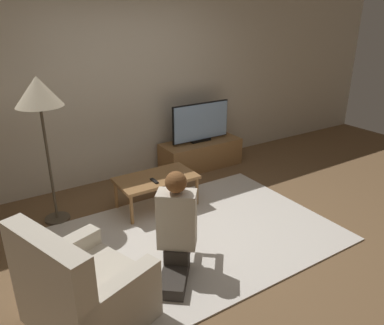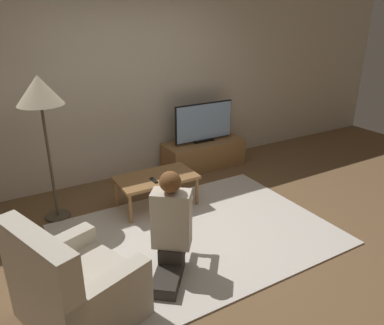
# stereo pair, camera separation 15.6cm
# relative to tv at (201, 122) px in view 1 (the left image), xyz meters

# --- Properties ---
(ground_plane) EXTENTS (10.00, 10.00, 0.00)m
(ground_plane) POSITION_rel_tv_xyz_m (-1.08, -1.60, -0.70)
(ground_plane) COLOR brown
(wall_back) EXTENTS (10.00, 0.06, 2.60)m
(wall_back) POSITION_rel_tv_xyz_m (-1.08, 0.33, 0.60)
(wall_back) COLOR beige
(wall_back) RESTS_ON ground_plane
(rug) EXTENTS (2.80, 2.04, 0.02)m
(rug) POSITION_rel_tv_xyz_m (-1.08, -1.60, -0.70)
(rug) COLOR silver
(rug) RESTS_ON ground_plane
(tv_stand) EXTENTS (1.23, 0.49, 0.41)m
(tv_stand) POSITION_rel_tv_xyz_m (0.00, -0.00, -0.50)
(tv_stand) COLOR olive
(tv_stand) RESTS_ON ground_plane
(tv) EXTENTS (0.96, 0.08, 0.59)m
(tv) POSITION_rel_tv_xyz_m (0.00, 0.00, 0.00)
(tv) COLOR black
(tv) RESTS_ON tv_stand
(coffee_table) EXTENTS (0.94, 0.53, 0.40)m
(coffee_table) POSITION_rel_tv_xyz_m (-1.18, -0.80, -0.34)
(coffee_table) COLOR olive
(coffee_table) RESTS_ON ground_plane
(floor_lamp) EXTENTS (0.48, 0.48, 1.64)m
(floor_lamp) POSITION_rel_tv_xyz_m (-2.29, -0.45, 0.72)
(floor_lamp) COLOR #4C4233
(floor_lamp) RESTS_ON ground_plane
(armchair) EXTENTS (0.96, 1.03, 0.88)m
(armchair) POSITION_rel_tv_xyz_m (-2.49, -2.14, -0.42)
(armchair) COLOR beige
(armchair) RESTS_ON ground_plane
(person_kneeling) EXTENTS (0.72, 0.81, 0.98)m
(person_kneeling) POSITION_rel_tv_xyz_m (-1.59, -1.99, -0.22)
(person_kneeling) COLOR #332D28
(person_kneeling) RESTS_ON rug
(remote) EXTENTS (0.04, 0.15, 0.02)m
(remote) POSITION_rel_tv_xyz_m (-1.26, -0.91, -0.29)
(remote) COLOR black
(remote) RESTS_ON coffee_table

